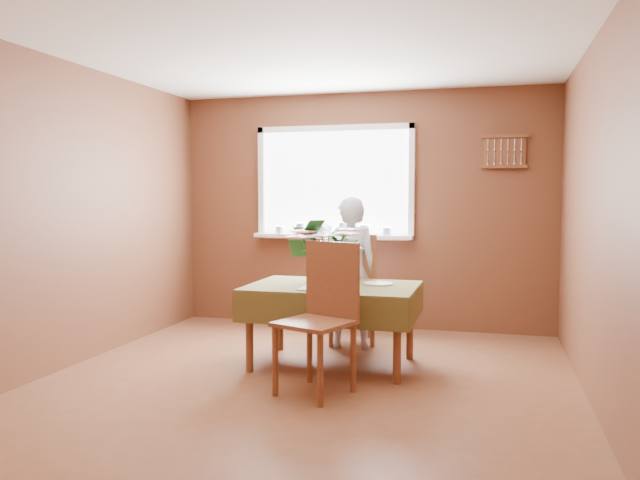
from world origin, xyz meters
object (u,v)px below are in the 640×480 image
(dining_table, at_px, (333,295))
(chair_far, at_px, (351,285))
(seated_woman, at_px, (350,273))
(flower_bouquet, at_px, (323,247))
(chair_near, at_px, (322,312))

(dining_table, bearing_deg, chair_far, 90.95)
(chair_far, height_order, seated_woman, seated_woman)
(flower_bouquet, bearing_deg, chair_far, 88.02)
(chair_near, height_order, seated_woman, seated_woman)
(chair_far, xyz_separation_m, seated_woman, (0.01, -0.12, 0.13))
(chair_near, distance_m, seated_woman, 1.33)
(dining_table, distance_m, chair_near, 0.69)
(dining_table, relative_size, chair_near, 1.30)
(dining_table, xyz_separation_m, chair_far, (-0.01, 0.76, -0.03))
(chair_near, distance_m, flower_bouquet, 0.69)
(dining_table, xyz_separation_m, chair_near, (0.09, -0.68, -0.02))
(seated_woman, relative_size, flower_bouquet, 2.40)
(chair_far, distance_m, flower_bouquet, 1.01)
(chair_far, height_order, flower_bouquet, flower_bouquet)
(dining_table, distance_m, seated_woman, 0.65)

